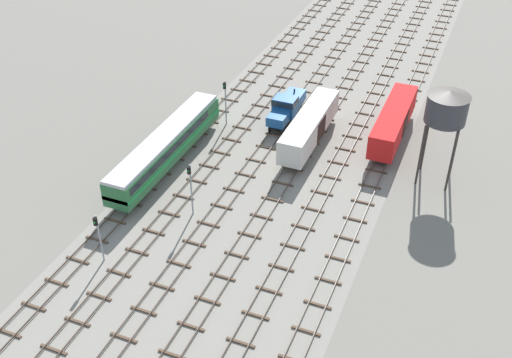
# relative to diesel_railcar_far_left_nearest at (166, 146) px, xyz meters

# --- Properties ---
(ground_plane) EXTENTS (480.00, 480.00, 0.00)m
(ground_plane) POSITION_rel_diesel_railcar_far_left_nearest_xyz_m (10.73, 5.06, -2.60)
(ground_plane) COLOR slate
(ballast_bed) EXTENTS (25.45, 176.00, 0.01)m
(ballast_bed) POSITION_rel_diesel_railcar_far_left_nearest_xyz_m (10.73, 5.06, -2.59)
(ballast_bed) COLOR gray
(ballast_bed) RESTS_ON ground
(track_far_left) EXTENTS (2.40, 126.00, 0.29)m
(track_far_left) POSITION_rel_diesel_railcar_far_left_nearest_xyz_m (0.00, 6.06, -2.46)
(track_far_left) COLOR #47382D
(track_far_left) RESTS_ON ground
(track_left) EXTENTS (2.40, 126.00, 0.29)m
(track_left) POSITION_rel_diesel_railcar_far_left_nearest_xyz_m (4.29, 6.06, -2.46)
(track_left) COLOR #47382D
(track_left) RESTS_ON ground
(track_centre_left) EXTENTS (2.40, 126.00, 0.29)m
(track_centre_left) POSITION_rel_diesel_railcar_far_left_nearest_xyz_m (8.58, 6.06, -2.46)
(track_centre_left) COLOR #47382D
(track_centre_left) RESTS_ON ground
(track_centre) EXTENTS (2.40, 126.00, 0.29)m
(track_centre) POSITION_rel_diesel_railcar_far_left_nearest_xyz_m (12.87, 6.06, -2.46)
(track_centre) COLOR #47382D
(track_centre) RESTS_ON ground
(track_centre_right) EXTENTS (2.40, 126.00, 0.29)m
(track_centre_right) POSITION_rel_diesel_railcar_far_left_nearest_xyz_m (17.16, 6.06, -2.46)
(track_centre_right) COLOR #47382D
(track_centre_right) RESTS_ON ground
(track_right) EXTENTS (2.40, 126.00, 0.29)m
(track_right) POSITION_rel_diesel_railcar_far_left_nearest_xyz_m (21.45, 6.06, -2.46)
(track_right) COLOR #47382D
(track_right) RESTS_ON ground
(diesel_railcar_far_left_nearest) EXTENTS (2.96, 20.50, 3.80)m
(diesel_railcar_far_left_nearest) POSITION_rel_diesel_railcar_far_left_nearest_xyz_m (0.00, 0.00, 0.00)
(diesel_railcar_far_left_nearest) COLOR #286638
(diesel_railcar_far_left_nearest) RESTS_ON ground
(freight_boxcar_centre_near) EXTENTS (2.87, 14.00, 3.60)m
(freight_boxcar_centre_near) POSITION_rel_diesel_railcar_far_left_nearest_xyz_m (12.88, 10.18, -0.15)
(freight_boxcar_centre_near) COLOR beige
(freight_boxcar_centre_near) RESTS_ON ground
(shunter_loco_centre_left_mid) EXTENTS (2.74, 8.46, 3.10)m
(shunter_loco_centre_left_mid) POSITION_rel_diesel_railcar_far_left_nearest_xyz_m (8.58, 14.28, -0.59)
(shunter_loco_centre_left_mid) COLOR #194C8C
(shunter_loco_centre_left_mid) RESTS_ON ground
(freight_boxcar_right_midfar) EXTENTS (2.87, 14.00, 3.60)m
(freight_boxcar_right_midfar) POSITION_rel_diesel_railcar_far_left_nearest_xyz_m (21.46, 14.90, -0.15)
(freight_boxcar_right_midfar) COLOR red
(freight_boxcar_right_midfar) RESTS_ON ground
(water_tower) EXTENTS (4.29, 4.29, 10.39)m
(water_tower) POSITION_rel_diesel_railcar_far_left_nearest_xyz_m (27.29, 8.47, 5.98)
(water_tower) COLOR #2D2826
(water_tower) RESTS_ON ground
(signal_post_nearest) EXTENTS (0.28, 0.47, 5.09)m
(signal_post_nearest) POSITION_rel_diesel_railcar_far_left_nearest_xyz_m (2.15, -15.57, 0.65)
(signal_post_nearest) COLOR gray
(signal_post_nearest) RESTS_ON ground
(signal_post_near) EXTENTS (0.28, 0.47, 5.75)m
(signal_post_near) POSITION_rel_diesel_railcar_far_left_nearest_xyz_m (2.15, 10.72, 1.04)
(signal_post_near) COLOR gray
(signal_post_near) RESTS_ON ground
(signal_post_mid) EXTENTS (0.28, 0.47, 5.78)m
(signal_post_mid) POSITION_rel_diesel_railcar_far_left_nearest_xyz_m (6.44, -6.54, 1.05)
(signal_post_mid) COLOR gray
(signal_post_mid) RESTS_ON ground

